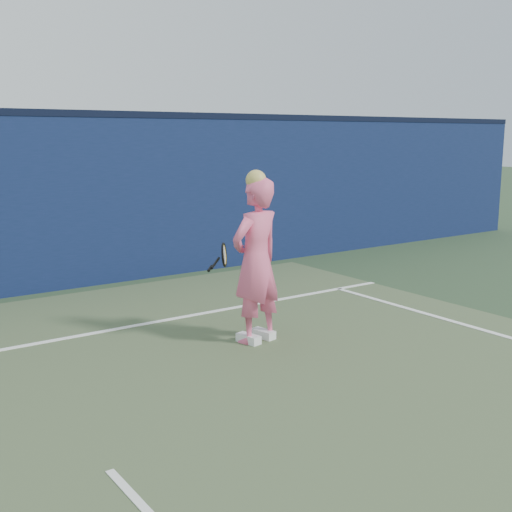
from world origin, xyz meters
TOP-DOWN VIEW (x-y plane):
  - player at (2.43, 2.73)m, footprint 0.73×0.56m
  - racket at (2.31, 3.21)m, footprint 0.46×0.35m

SIDE VIEW (x-z plane):
  - racket at x=2.31m, z-range 0.75..1.04m
  - player at x=2.43m, z-range -0.03..1.85m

